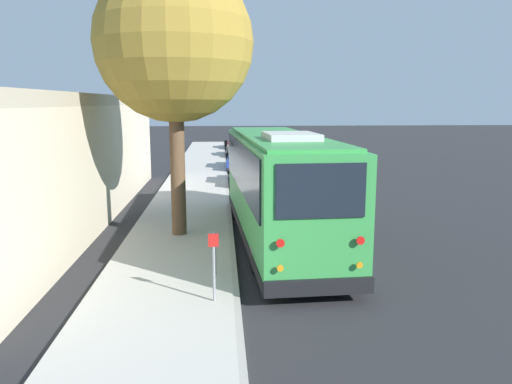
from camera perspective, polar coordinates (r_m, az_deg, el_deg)
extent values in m
plane|color=#28282B|center=(14.71, 3.23, -6.91)|extent=(160.00, 160.00, 0.00)
cube|color=beige|center=(14.64, -9.37, -6.82)|extent=(80.00, 3.24, 0.15)
cube|color=#AAA69D|center=(14.58, -2.69, -6.76)|extent=(80.00, 0.14, 0.15)
cube|color=green|center=(15.50, 2.63, 0.68)|extent=(10.46, 2.89, 2.99)
cube|color=black|center=(15.78, 2.59, -4.18)|extent=(10.52, 2.94, 0.28)
cube|color=black|center=(15.40, 2.65, 3.10)|extent=(9.62, 2.93, 1.44)
cube|color=black|center=(20.52, 0.22, 4.88)|extent=(0.13, 2.07, 1.51)
cube|color=black|center=(10.35, 7.45, 0.12)|extent=(0.13, 1.90, 1.15)
cube|color=black|center=(20.47, 0.22, 6.83)|extent=(0.13, 1.71, 0.22)
cube|color=green|center=(15.32, 2.68, 6.36)|extent=(9.82, 2.64, 0.10)
cube|color=silver|center=(13.49, 4.00, 6.33)|extent=(1.97, 1.44, 0.20)
cube|color=black|center=(20.82, 0.21, -0.53)|extent=(0.22, 2.39, 0.36)
cube|color=black|center=(10.88, 7.23, -10.76)|extent=(0.22, 2.39, 0.36)
cylinder|color=red|center=(10.33, 2.81, -5.87)|extent=(0.04, 0.18, 0.18)
cylinder|color=orange|center=(10.50, 2.78, -8.70)|extent=(0.04, 0.14, 0.14)
cylinder|color=red|center=(10.75, 11.86, -5.45)|extent=(0.04, 0.18, 0.18)
cylinder|color=orange|center=(10.90, 11.76, -8.18)|extent=(0.04, 0.14, 0.14)
cube|color=white|center=(20.76, -1.98, -0.09)|extent=(0.06, 0.32, 0.18)
cube|color=white|center=(20.96, 2.35, 0.01)|extent=(0.06, 0.32, 0.18)
cube|color=black|center=(20.03, -3.48, 5.56)|extent=(0.06, 0.10, 0.24)
cylinder|color=black|center=(18.60, -2.11, -1.71)|extent=(0.99, 0.35, 0.98)
cylinder|color=slate|center=(18.60, -2.11, -1.71)|extent=(0.45, 0.34, 0.44)
cylinder|color=black|center=(18.88, 4.14, -1.55)|extent=(0.99, 0.35, 0.98)
cylinder|color=slate|center=(18.88, 4.14, -1.55)|extent=(0.45, 0.34, 0.44)
cylinder|color=black|center=(12.84, 0.18, -7.18)|extent=(0.99, 0.35, 0.98)
cylinder|color=slate|center=(12.84, 0.18, -7.18)|extent=(0.45, 0.34, 0.44)
cylinder|color=black|center=(13.25, 9.13, -6.77)|extent=(0.99, 0.35, 0.98)
cylinder|color=slate|center=(13.25, 9.13, -6.77)|extent=(0.45, 0.34, 0.44)
cube|color=#A8AAAF|center=(26.48, -1.07, 1.79)|extent=(4.06, 1.78, 0.60)
cube|color=black|center=(26.30, -1.07, 2.92)|extent=(1.94, 1.49, 0.48)
cube|color=#A8AAAF|center=(26.27, -1.07, 3.44)|extent=(1.86, 1.46, 0.05)
cube|color=black|center=(28.52, -1.18, 1.99)|extent=(0.12, 1.62, 0.20)
cube|color=black|center=(24.51, -0.95, 0.63)|extent=(0.12, 1.62, 0.20)
cylinder|color=black|center=(27.75, -2.71, 1.85)|extent=(0.61, 0.22, 0.60)
cylinder|color=slate|center=(27.75, -2.71, 1.85)|extent=(0.28, 0.23, 0.27)
cylinder|color=black|center=(27.78, 0.43, 1.88)|extent=(0.61, 0.22, 0.60)
cylinder|color=slate|center=(27.78, 0.43, 1.88)|extent=(0.28, 0.23, 0.27)
cylinder|color=black|center=(25.24, -2.73, 1.02)|extent=(0.61, 0.22, 0.60)
cylinder|color=slate|center=(25.24, -2.73, 1.02)|extent=(0.28, 0.23, 0.27)
cylinder|color=black|center=(25.28, 0.72, 1.04)|extent=(0.61, 0.22, 0.60)
cylinder|color=slate|center=(25.28, 0.72, 1.04)|extent=(0.28, 0.23, 0.27)
cube|color=navy|center=(32.69, -1.78, 3.47)|extent=(4.39, 1.91, 0.65)
cube|color=black|center=(32.51, -1.79, 4.44)|extent=(2.11, 1.57, 0.48)
cube|color=navy|center=(32.49, -1.79, 4.86)|extent=(2.03, 1.53, 0.05)
cube|color=black|center=(34.88, -1.75, 3.52)|extent=(0.16, 1.65, 0.20)
cube|color=black|center=(30.55, -1.82, 2.57)|extent=(0.16, 1.65, 0.20)
cylinder|color=black|center=(34.07, -3.06, 3.46)|extent=(0.68, 0.23, 0.67)
cylinder|color=slate|center=(34.07, -3.06, 3.46)|extent=(0.31, 0.23, 0.30)
cylinder|color=black|center=(34.06, -0.45, 3.48)|extent=(0.68, 0.23, 0.67)
cylinder|color=slate|center=(34.06, -0.45, 3.48)|extent=(0.31, 0.23, 0.30)
cylinder|color=black|center=(31.37, -3.22, 2.88)|extent=(0.68, 0.23, 0.67)
cylinder|color=slate|center=(31.37, -3.22, 2.88)|extent=(0.31, 0.23, 0.30)
cylinder|color=black|center=(31.35, -0.38, 2.89)|extent=(0.68, 0.23, 0.67)
cylinder|color=slate|center=(31.35, -0.38, 2.89)|extent=(0.31, 0.23, 0.30)
cube|color=tan|center=(40.10, -1.89, 4.71)|extent=(4.66, 2.06, 0.65)
cube|color=black|center=(39.93, -1.88, 5.51)|extent=(2.26, 1.64, 0.48)
cube|color=tan|center=(39.91, -1.88, 5.85)|extent=(2.17, 1.60, 0.05)
cube|color=black|center=(42.39, -2.26, 4.70)|extent=(0.21, 1.65, 0.20)
cube|color=black|center=(37.85, -1.48, 4.05)|extent=(0.21, 1.65, 0.20)
cylinder|color=black|center=(41.45, -3.20, 4.66)|extent=(0.68, 0.25, 0.67)
cylinder|color=slate|center=(41.45, -3.20, 4.66)|extent=(0.32, 0.24, 0.30)
cylinder|color=black|center=(41.63, -1.06, 4.70)|extent=(0.68, 0.25, 0.67)
cylinder|color=slate|center=(41.63, -1.06, 4.70)|extent=(0.32, 0.24, 0.30)
cylinder|color=black|center=(38.61, -2.79, 4.26)|extent=(0.68, 0.25, 0.67)
cylinder|color=slate|center=(38.61, -2.79, 4.26)|extent=(0.32, 0.24, 0.30)
cylinder|color=black|center=(38.80, -0.50, 4.30)|extent=(0.68, 0.25, 0.67)
cylinder|color=slate|center=(38.80, -0.50, 4.30)|extent=(0.32, 0.24, 0.30)
cube|color=maroon|center=(46.88, -2.23, 5.50)|extent=(4.18, 1.74, 0.65)
cube|color=black|center=(46.73, -2.23, 6.18)|extent=(1.99, 1.47, 0.48)
cube|color=maroon|center=(46.71, -2.23, 6.47)|extent=(1.91, 1.43, 0.05)
cube|color=black|center=(48.98, -2.25, 5.44)|extent=(0.11, 1.60, 0.20)
cube|color=black|center=(44.81, -2.19, 5.00)|extent=(0.11, 1.60, 0.20)
cylinder|color=black|center=(48.19, -3.14, 5.43)|extent=(0.66, 0.21, 0.66)
cylinder|color=slate|center=(48.19, -3.14, 5.43)|extent=(0.30, 0.23, 0.30)
cylinder|color=black|center=(48.21, -1.35, 5.45)|extent=(0.66, 0.21, 0.66)
cylinder|color=slate|center=(48.21, -1.35, 5.45)|extent=(0.30, 0.23, 0.30)
cylinder|color=black|center=(45.58, -3.15, 5.16)|extent=(0.66, 0.21, 0.66)
cylinder|color=slate|center=(45.58, -3.15, 5.16)|extent=(0.30, 0.23, 0.30)
cylinder|color=black|center=(45.60, -1.26, 5.17)|extent=(0.66, 0.21, 0.66)
cylinder|color=slate|center=(45.60, -1.26, 5.17)|extent=(0.30, 0.23, 0.30)
cylinder|color=brown|center=(15.93, -8.94, 2.73)|extent=(0.47, 0.47, 4.27)
sphere|color=olive|center=(15.90, -9.33, 16.52)|extent=(4.82, 4.82, 4.82)
cylinder|color=gray|center=(10.72, -4.83, -9.32)|extent=(0.06, 0.06, 1.20)
cube|color=red|center=(10.49, -4.89, -5.51)|extent=(0.02, 0.22, 0.28)
cylinder|color=gray|center=(12.37, -4.73, -6.91)|extent=(0.06, 0.06, 1.08)
cube|color=#BAAD93|center=(18.95, -17.13, 10.02)|extent=(21.12, 0.30, 0.40)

